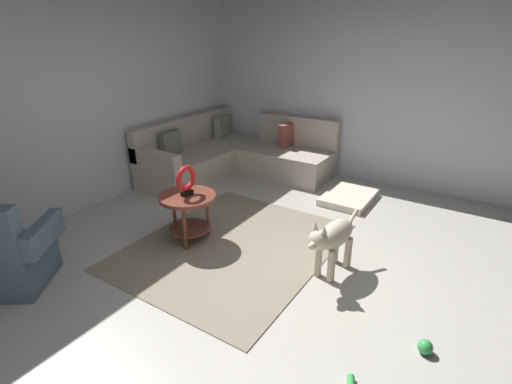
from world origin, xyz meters
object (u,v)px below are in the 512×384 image
object	(u,v)px
armchair	(4,256)
dog	(333,238)
dog_toy_ball	(425,347)
torus_sculpture	(186,180)
side_table	(188,206)
sectional_couch	(234,156)
dog_bed_mat	(349,197)

from	to	relation	value
armchair	dog	size ratio (longest dim) A/B	1.18
dog	dog_toy_ball	size ratio (longest dim) A/B	7.84
torus_sculpture	dog	size ratio (longest dim) A/B	0.39
side_table	dog	bearing A→B (deg)	-80.92
sectional_couch	dog_bed_mat	size ratio (longest dim) A/B	2.81
dog	sectional_couch	bearing A→B (deg)	-27.68
armchair	dog_bed_mat	world-z (taller)	armchair
side_table	dog_toy_ball	size ratio (longest dim) A/B	5.56
dog	torus_sculpture	bearing A→B (deg)	17.54
sectional_couch	dog	world-z (taller)	sectional_couch
dog_bed_mat	side_table	bearing A→B (deg)	150.88
sectional_couch	dog_toy_ball	bearing A→B (deg)	-124.51
side_table	dog_toy_ball	bearing A→B (deg)	-97.05
sectional_couch	side_table	xyz separation A→B (m)	(-1.98, -0.84, 0.12)
dog_bed_mat	dog	xyz separation A→B (m)	(-1.73, -0.45, 0.33)
side_table	dog_toy_ball	distance (m)	2.55
dog_bed_mat	armchair	bearing A→B (deg)	151.60
dog_bed_mat	dog_toy_ball	distance (m)	2.68
sectional_couch	dog_toy_ball	size ratio (longest dim) A/B	20.87
sectional_couch	dog_toy_ball	xyz separation A→B (m)	(-2.29, -3.34, -0.24)
side_table	dog_bed_mat	distance (m)	2.29
sectional_couch	side_table	world-z (taller)	sectional_couch
sectional_couch	dog	xyz separation A→B (m)	(-1.74, -2.38, 0.09)
armchair	side_table	size ratio (longest dim) A/B	1.67
armchair	dog	bearing A→B (deg)	1.16
sectional_couch	dog_bed_mat	bearing A→B (deg)	-90.36
side_table	torus_sculpture	size ratio (longest dim) A/B	1.84
armchair	dog_toy_ball	world-z (taller)	armchair
sectional_couch	dog	bearing A→B (deg)	-126.13
dog_bed_mat	sectional_couch	bearing A→B (deg)	89.64
armchair	dog_bed_mat	distance (m)	3.97
side_table	dog_bed_mat	size ratio (longest dim) A/B	0.75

